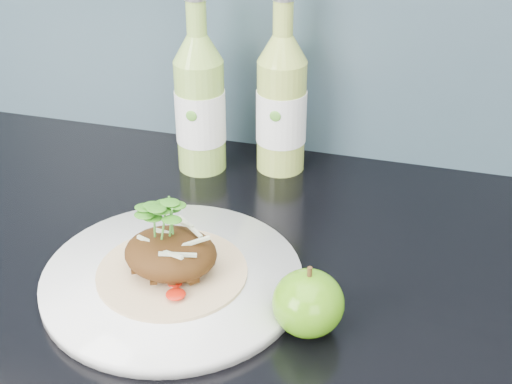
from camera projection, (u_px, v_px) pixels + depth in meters
dinner_plate at (173, 279)px, 0.80m from camera, size 0.36×0.36×0.02m
pork_taco at (171, 252)px, 0.78m from camera, size 0.17×0.17×0.10m
green_apple at (308, 303)px, 0.72m from camera, size 0.09×0.09×0.08m
cider_bottle_left at (200, 104)px, 0.99m from camera, size 0.09×0.09×0.26m
cider_bottle_right at (281, 104)px, 0.99m from camera, size 0.08×0.08×0.26m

